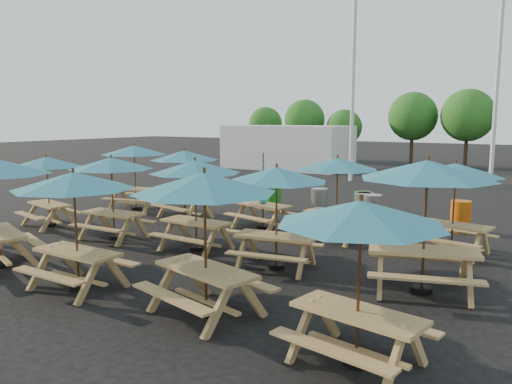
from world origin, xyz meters
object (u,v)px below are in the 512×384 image
Objects in this scene: picnic_unit_14 at (455,174)px; waste_bin_5 at (461,216)px; picnic_unit_8 at (263,198)px; picnic_unit_10 at (277,179)px; picnic_unit_2 at (134,153)px; waste_bin_2 at (363,206)px; waste_bin_0 at (273,198)px; waste_bin_1 at (319,202)px; picnic_unit_1 at (47,165)px; picnic_unit_9 at (205,190)px; waste_bin_4 at (372,209)px; picnic_unit_11 at (337,168)px; picnic_unit_4 at (111,167)px; picnic_unit_6 at (74,186)px; picnic_unit_12 at (361,221)px; picnic_unit_13 at (427,176)px; waste_bin_3 at (364,207)px; picnic_unit_5 at (184,159)px; picnic_unit_7 at (195,171)px.

picnic_unit_14 is 3.02m from waste_bin_5.
picnic_unit_8 is 4.11m from picnic_unit_10.
picnic_unit_2 reaches higher than waste_bin_2.
waste_bin_1 is at bearing 5.19° from waste_bin_0.
picnic_unit_14 is (10.94, 3.21, 0.08)m from picnic_unit_1.
picnic_unit_9 reaches higher than waste_bin_2.
picnic_unit_11 is at bearing -92.99° from waste_bin_4.
waste_bin_5 is (2.71, 5.90, -1.50)m from picnic_unit_10.
waste_bin_5 is (10.54, 2.40, -1.57)m from picnic_unit_2.
picnic_unit_4 is at bearing -127.85° from waste_bin_2.
waste_bin_0 is (-1.21, 2.68, -0.47)m from picnic_unit_8.
picnic_unit_2 reaches higher than picnic_unit_6.
picnic_unit_6 is 2.50× the size of waste_bin_1.
picnic_unit_2 reaches higher than picnic_unit_14.
picnic_unit_2 is at bearing 99.64° from picnic_unit_1.
picnic_unit_6 is (2.52, -3.14, 0.03)m from picnic_unit_4.
picnic_unit_2 is 8.52m from picnic_unit_6.
picnic_unit_1 is at bearing -145.49° from waste_bin_4.
picnic_unit_8 reaches higher than picnic_unit_4.
picnic_unit_2 is 3.00× the size of waste_bin_0.
picnic_unit_8 is at bearing -152.05° from waste_bin_5.
picnic_unit_1 is 6.53m from picnic_unit_8.
picnic_unit_12 reaches higher than waste_bin_5.
picnic_unit_13 is (10.90, -3.36, 0.17)m from picnic_unit_2.
waste_bin_1 is at bearing 96.72° from picnic_unit_10.
picnic_unit_6 is 0.91× the size of picnic_unit_14.
waste_bin_2 and waste_bin_4 have the same top height.
picnic_unit_6 is 2.50× the size of waste_bin_3.
picnic_unit_10 is at bearing -2.21° from picnic_unit_4.
picnic_unit_5 is at bearing -17.73° from picnic_unit_2.
waste_bin_5 is at bearing 5.22° from waste_bin_4.
picnic_unit_8 is at bearing 41.02° from picnic_unit_1.
waste_bin_4 is at bearing 99.29° from picnic_unit_11.
picnic_unit_6 reaches higher than waste_bin_0.
picnic_unit_7 is 6.20m from waste_bin_4.
picnic_unit_14 is (5.29, 0.05, 1.01)m from picnic_unit_8.
waste_bin_2 is (-0.34, 2.94, -1.49)m from picnic_unit_11.
picnic_unit_5 is at bearing -156.47° from waste_bin_4.
picnic_unit_10 is 4.43m from picnic_unit_14.
picnic_unit_5 is (2.50, -0.23, -0.07)m from picnic_unit_2.
picnic_unit_7 is 6.40m from waste_bin_2.
picnic_unit_4 reaches higher than waste_bin_0.
picnic_unit_4 is at bearing -64.22° from picnic_unit_2.
picnic_unit_2 is 1.20× the size of picnic_unit_6.
picnic_unit_1 is at bearing -146.69° from picnic_unit_11.
picnic_unit_6 is at bearing -103.56° from waste_bin_2.
picnic_unit_10 is (2.53, 3.17, -0.03)m from picnic_unit_6.
waste_bin_1 is (6.14, 5.99, -1.40)m from picnic_unit_1.
picnic_unit_13 is at bearing 30.63° from picnic_unit_6.
waste_bin_2 is (2.12, 5.85, -1.52)m from picnic_unit_7.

